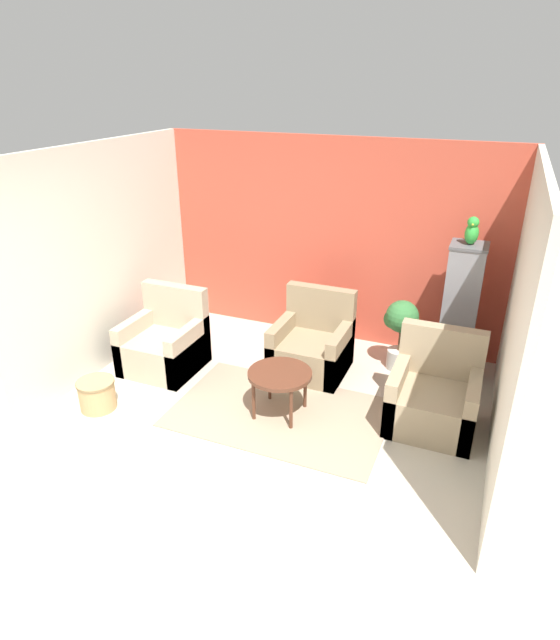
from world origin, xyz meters
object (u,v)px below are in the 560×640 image
Objects in this scene: armchair_left at (165,344)px; parrot at (472,231)px; birdcage at (459,316)px; coffee_table at (280,377)px; potted_plant at (401,325)px; armchair_right at (434,398)px; armchair_middle at (312,347)px; wicker_basket at (97,394)px.

armchair_left is 3.11× the size of parrot.
armchair_left is at bearing -159.95° from birdcage.
coffee_table is 2.48m from parrot.
parrot is at bearing 11.85° from potted_plant.
parrot is (3.12, 1.14, 1.39)m from armchair_left.
birdcage is at bearing 86.23° from armchair_right.
coffee_table is at bearing -134.93° from parrot.
armchair_middle is 1.67m from birdcage.
potted_plant is at bearing 36.86° from wicker_basket.
potted_plant is at bearing 56.69° from coffee_table.
armchair_left is (-1.60, 0.38, -0.14)m from coffee_table.
parrot reaches higher than potted_plant.
armchair_left is 1.00× the size of armchair_right.
wicker_basket is (-3.29, -2.14, -0.55)m from birdcage.
armchair_left reaches higher than coffee_table.
birdcage reaches higher than armchair_left.
coffee_table is 2.16m from birdcage.
birdcage is 0.96m from parrot.
armchair_right is 1.00× the size of armchair_middle.
coffee_table is at bearing -123.31° from potted_plant.
birdcage reaches higher than wicker_basket.
armchair_right is at bearing 16.28° from coffee_table.
armchair_middle is at bearing 41.95° from wicker_basket.
armchair_left is at bearing -179.20° from armchair_right.
parrot reaches higher than armchair_right.
potted_plant is 3.39m from wicker_basket.
armchair_left is 1.10× the size of potted_plant.
coffee_table is at bearing -134.98° from birdcage.
armchair_middle is 2.44× the size of wicker_basket.
armchair_left is 1.71m from armchair_middle.
armchair_left is 3.60m from parrot.
coffee_table is at bearing 19.36° from wicker_basket.
potted_plant is at bearing 24.72° from armchair_middle.
potted_plant is at bearing 21.94° from armchair_left.
potted_plant is at bearing -168.38° from birdcage.
wicker_basket is (-3.29, -2.14, -1.51)m from parrot.
armchair_right reaches higher than coffee_table.
coffee_table is 0.69× the size of armchair_right.
potted_plant is (-0.53, 0.97, 0.26)m from armchair_right.
wicker_basket is at bearing -99.75° from armchair_left.
wicker_basket is (-2.69, -2.02, -0.38)m from potted_plant.
wicker_basket is (-1.78, -1.60, -0.12)m from armchair_middle.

